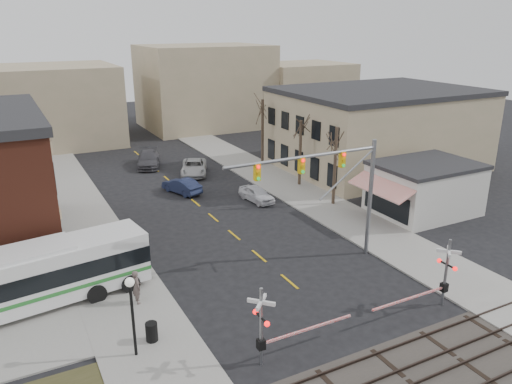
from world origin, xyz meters
TOP-DOWN VIEW (x-y plane):
  - ground at (0.00, 0.00)m, footprint 160.00×160.00m
  - sidewalk_west at (-9.50, 20.00)m, footprint 5.00×60.00m
  - sidewalk_east at (9.50, 20.00)m, footprint 5.00×60.00m
  - ballast_strip at (0.00, -8.00)m, footprint 160.00×5.00m
  - rail_tracks at (0.00, -8.00)m, footprint 160.00×3.91m
  - tan_building at (22.00, 20.00)m, footprint 20.30×15.30m
  - awning_shop at (15.97, 7.00)m, footprint 9.74×6.20m
  - tree_east_a at (10.50, 12.00)m, footprint 0.28×0.28m
  - tree_east_b at (10.80, 18.00)m, footprint 0.28×0.28m
  - tree_east_c at (11.00, 26.00)m, footprint 0.28×0.28m
  - transit_bus at (-14.42, 5.93)m, footprint 13.65×4.76m
  - traffic_signal_mast at (3.86, 3.02)m, footprint 10.77×0.30m
  - rr_crossing_west at (-4.80, -4.07)m, footprint 5.60×1.36m
  - rr_crossing_east at (5.84, -4.22)m, footprint 5.60×1.36m
  - street_lamp at (-10.24, -0.83)m, footprint 0.44×0.44m
  - trash_bin at (-9.24, -0.09)m, footprint 0.60×0.60m
  - car_a at (5.00, 15.91)m, footprint 2.12×4.15m
  - car_b at (-0.15, 21.11)m, footprint 2.86×4.55m
  - car_c at (3.04, 26.31)m, footprint 4.45×6.00m
  - car_d at (-0.30, 31.51)m, footprint 3.96×6.09m
  - pedestrian_near at (-8.93, 3.76)m, footprint 0.50×0.74m
  - pedestrian_far at (-10.31, 6.58)m, footprint 1.13×1.16m

SIDE VIEW (x-z plane):
  - ground at x=0.00m, z-range 0.00..0.00m
  - ballast_strip at x=0.00m, z-range 0.00..0.06m
  - sidewalk_west at x=-9.50m, z-range 0.00..0.12m
  - sidewalk_east at x=9.50m, z-range 0.00..0.12m
  - rail_tracks at x=0.00m, z-range 0.05..0.19m
  - trash_bin at x=-9.24m, z-range 0.12..1.10m
  - car_a at x=5.00m, z-range 0.00..1.35m
  - car_b at x=-0.15m, z-range 0.00..1.42m
  - car_c at x=3.04m, z-range 0.00..1.52m
  - car_d at x=-0.30m, z-range 0.00..1.64m
  - pedestrian_far at x=-10.31m, z-range 0.12..2.00m
  - pedestrian_near at x=-8.93m, z-range 0.12..2.10m
  - transit_bus at x=-14.42m, z-range 0.21..3.66m
  - rr_crossing_west at x=-4.80m, z-range -0.03..3.97m
  - rr_crossing_east at x=5.84m, z-range -0.03..3.97m
  - awning_shop at x=15.97m, z-range 0.01..4.31m
  - street_lamp at x=-10.24m, z-range 1.02..5.11m
  - tree_east_b at x=10.80m, z-range 0.12..6.42m
  - tree_east_a at x=10.50m, z-range 0.12..6.87m
  - tree_east_c at x=11.00m, z-range 0.12..7.32m
  - tan_building at x=22.00m, z-range 0.01..8.51m
  - traffic_signal_mast at x=3.86m, z-range 1.78..9.78m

